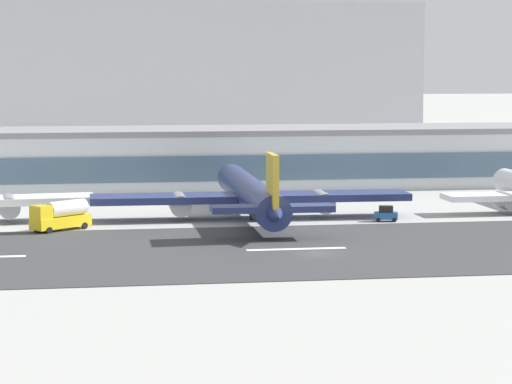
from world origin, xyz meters
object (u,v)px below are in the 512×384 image
at_px(airliner_gold_tail_gate_1, 252,196).
at_px(terminal_building, 218,158).
at_px(distant_hotel_block, 200,75).
at_px(service_baggage_tug_2, 386,214).
at_px(service_fuel_truck_0, 60,215).

bearing_deg(airliner_gold_tail_gate_1, terminal_building, 0.26).
height_order(distant_hotel_block, airliner_gold_tail_gate_1, distant_hotel_block).
bearing_deg(terminal_building, airliner_gold_tail_gate_1, -90.93).
bearing_deg(service_baggage_tug_2, airliner_gold_tail_gate_1, -2.53).
relative_size(distant_hotel_block, airliner_gold_tail_gate_1, 2.20).
height_order(airliner_gold_tail_gate_1, service_baggage_tug_2, airliner_gold_tail_gate_1).
distance_m(airliner_gold_tail_gate_1, service_fuel_truck_0, 27.50).
relative_size(terminal_building, service_baggage_tug_2, 62.53).
xyz_separation_m(distant_hotel_block, service_baggage_tug_2, (9.25, -151.70, -18.03)).
height_order(terminal_building, service_fuel_truck_0, terminal_building).
bearing_deg(terminal_building, service_baggage_tug_2, -69.92).
relative_size(terminal_building, distant_hotel_block, 1.89).
xyz_separation_m(terminal_building, service_fuel_truck_0, (-27.40, -49.99, -3.31)).
distance_m(distant_hotel_block, airliner_gold_tail_gate_1, 148.21).
distance_m(terminal_building, airliner_gold_tail_gate_1, 43.56).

